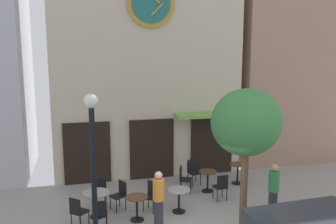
{
  "coord_description": "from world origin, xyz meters",
  "views": [
    {
      "loc": [
        -2.72,
        -8.08,
        4.98
      ],
      "look_at": [
        -0.14,
        2.7,
        3.04
      ],
      "focal_mm": 39.55,
      "sensor_mm": 36.0,
      "label": 1
    }
  ],
  "objects_px": {
    "cafe_table_center_right": "(208,178)",
    "cafe_chair_outer": "(152,194)",
    "pedestrian_orange": "(159,200)",
    "street_tree": "(246,123)",
    "cafe_chair_right_end": "(193,170)",
    "cafe_table_near_door": "(137,204)",
    "cafe_table_center": "(179,196)",
    "cafe_chair_curbside": "(183,177)",
    "cafe_chair_near_lamp": "(100,190)",
    "cafe_chair_near_tree": "(120,193)",
    "cafe_chair_facing_wall": "(78,210)",
    "cafe_chair_under_awning": "(221,185)",
    "cafe_chair_mid_row": "(100,213)",
    "cafe_table_rightmost": "(238,171)",
    "street_lamp": "(93,169)",
    "pedestrian_green": "(273,190)",
    "cafe_table_center_left": "(96,199)"
  },
  "relations": [
    {
      "from": "cafe_chair_outer",
      "to": "pedestrian_orange",
      "type": "relative_size",
      "value": 0.54
    },
    {
      "from": "cafe_table_center",
      "to": "cafe_chair_outer",
      "type": "xyz_separation_m",
      "value": [
        -0.77,
        0.35,
        0.02
      ]
    },
    {
      "from": "cafe_table_rightmost",
      "to": "cafe_chair_outer",
      "type": "distance_m",
      "value": 3.8
    },
    {
      "from": "street_tree",
      "to": "cafe_chair_mid_row",
      "type": "bearing_deg",
      "value": 168.01
    },
    {
      "from": "cafe_chair_curbside",
      "to": "cafe_chair_outer",
      "type": "relative_size",
      "value": 1.0
    },
    {
      "from": "street_lamp",
      "to": "cafe_chair_facing_wall",
      "type": "relative_size",
      "value": 4.31
    },
    {
      "from": "cafe_chair_near_lamp",
      "to": "cafe_chair_near_tree",
      "type": "xyz_separation_m",
      "value": [
        0.59,
        -0.43,
        0.0
      ]
    },
    {
      "from": "cafe_chair_mid_row",
      "to": "cafe_chair_near_tree",
      "type": "bearing_deg",
      "value": 61.37
    },
    {
      "from": "cafe_chair_facing_wall",
      "to": "pedestrian_green",
      "type": "relative_size",
      "value": 0.54
    },
    {
      "from": "cafe_chair_right_end",
      "to": "pedestrian_green",
      "type": "distance_m",
      "value": 3.55
    },
    {
      "from": "cafe_table_center",
      "to": "cafe_chair_near_lamp",
      "type": "height_order",
      "value": "cafe_chair_near_lamp"
    },
    {
      "from": "cafe_table_center",
      "to": "cafe_chair_outer",
      "type": "bearing_deg",
      "value": 155.78
    },
    {
      "from": "cafe_chair_curbside",
      "to": "cafe_table_near_door",
      "type": "bearing_deg",
      "value": -136.96
    },
    {
      "from": "cafe_chair_right_end",
      "to": "cafe_chair_under_awning",
      "type": "distance_m",
      "value": 1.74
    },
    {
      "from": "cafe_chair_facing_wall",
      "to": "cafe_chair_mid_row",
      "type": "xyz_separation_m",
      "value": [
        0.6,
        -0.31,
        0.0
      ]
    },
    {
      "from": "cafe_chair_under_awning",
      "to": "cafe_chair_curbside",
      "type": "bearing_deg",
      "value": 133.86
    },
    {
      "from": "cafe_chair_near_lamp",
      "to": "cafe_chair_near_tree",
      "type": "distance_m",
      "value": 0.73
    },
    {
      "from": "cafe_chair_facing_wall",
      "to": "cafe_chair_right_end",
      "type": "xyz_separation_m",
      "value": [
        4.13,
        2.5,
        0.0
      ]
    },
    {
      "from": "cafe_table_rightmost",
      "to": "cafe_chair_facing_wall",
      "type": "distance_m",
      "value": 6.13
    },
    {
      "from": "cafe_table_near_door",
      "to": "cafe_table_rightmost",
      "type": "bearing_deg",
      "value": 27.0
    },
    {
      "from": "cafe_chair_facing_wall",
      "to": "cafe_chair_curbside",
      "type": "height_order",
      "value": "same"
    },
    {
      "from": "cafe_chair_near_lamp",
      "to": "cafe_chair_right_end",
      "type": "relative_size",
      "value": 1.0
    },
    {
      "from": "cafe_chair_right_end",
      "to": "street_lamp",
      "type": "bearing_deg",
      "value": -137.21
    },
    {
      "from": "cafe_table_near_door",
      "to": "cafe_chair_outer",
      "type": "distance_m",
      "value": 0.83
    },
    {
      "from": "cafe_chair_near_lamp",
      "to": "cafe_table_center_right",
      "type": "bearing_deg",
      "value": 4.69
    },
    {
      "from": "street_tree",
      "to": "cafe_chair_right_end",
      "type": "relative_size",
      "value": 4.37
    },
    {
      "from": "cafe_chair_curbside",
      "to": "pedestrian_orange",
      "type": "relative_size",
      "value": 0.54
    },
    {
      "from": "cafe_chair_right_end",
      "to": "cafe_chair_curbside",
      "type": "bearing_deg",
      "value": -130.22
    },
    {
      "from": "cafe_chair_outer",
      "to": "cafe_table_near_door",
      "type": "bearing_deg",
      "value": -132.86
    },
    {
      "from": "cafe_table_center_left",
      "to": "cafe_chair_right_end",
      "type": "bearing_deg",
      "value": 28.27
    },
    {
      "from": "cafe_table_center_right",
      "to": "cafe_table_center_left",
      "type": "bearing_deg",
      "value": -164.06
    },
    {
      "from": "cafe_chair_under_awning",
      "to": "cafe_chair_mid_row",
      "type": "bearing_deg",
      "value": -164.16
    },
    {
      "from": "cafe_chair_facing_wall",
      "to": "cafe_chair_under_awning",
      "type": "xyz_separation_m",
      "value": [
        4.57,
        0.82,
        0.0
      ]
    },
    {
      "from": "cafe_chair_curbside",
      "to": "cafe_table_center_left",
      "type": "bearing_deg",
      "value": -157.18
    },
    {
      "from": "cafe_table_center_right",
      "to": "cafe_chair_outer",
      "type": "bearing_deg",
      "value": -155.25
    },
    {
      "from": "street_lamp",
      "to": "cafe_chair_under_awning",
      "type": "height_order",
      "value": "street_lamp"
    },
    {
      "from": "cafe_chair_near_tree",
      "to": "cafe_table_center_right",
      "type": "bearing_deg",
      "value": 13.17
    },
    {
      "from": "street_lamp",
      "to": "cafe_table_near_door",
      "type": "height_order",
      "value": "street_lamp"
    },
    {
      "from": "cafe_chair_facing_wall",
      "to": "cafe_chair_right_end",
      "type": "distance_m",
      "value": 4.83
    },
    {
      "from": "cafe_table_rightmost",
      "to": "pedestrian_green",
      "type": "distance_m",
      "value": 2.89
    },
    {
      "from": "cafe_table_near_door",
      "to": "cafe_chair_curbside",
      "type": "bearing_deg",
      "value": 43.04
    },
    {
      "from": "cafe_chair_facing_wall",
      "to": "cafe_chair_near_lamp",
      "type": "xyz_separation_m",
      "value": [
        0.69,
        1.37,
        0.0
      ]
    },
    {
      "from": "cafe_table_center_right",
      "to": "cafe_chair_facing_wall",
      "type": "bearing_deg",
      "value": -159.16
    },
    {
      "from": "street_lamp",
      "to": "cafe_chair_near_lamp",
      "type": "distance_m",
      "value": 2.71
    },
    {
      "from": "street_lamp",
      "to": "pedestrian_green",
      "type": "xyz_separation_m",
      "value": [
        5.13,
        0.19,
        -1.11
      ]
    },
    {
      "from": "cafe_table_center_left",
      "to": "cafe_chair_right_end",
      "type": "relative_size",
      "value": 0.88
    },
    {
      "from": "cafe_table_near_door",
      "to": "cafe_table_center",
      "type": "xyz_separation_m",
      "value": [
        1.33,
        0.26,
        0.02
      ]
    },
    {
      "from": "cafe_table_rightmost",
      "to": "cafe_chair_curbside",
      "type": "xyz_separation_m",
      "value": [
        -2.16,
        -0.29,
        0.04
      ]
    },
    {
      "from": "cafe_table_center",
      "to": "cafe_chair_right_end",
      "type": "height_order",
      "value": "cafe_chair_right_end"
    },
    {
      "from": "cafe_table_center",
      "to": "cafe_chair_mid_row",
      "type": "xyz_separation_m",
      "value": [
        -2.41,
        -0.63,
        0.02
      ]
    }
  ]
}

